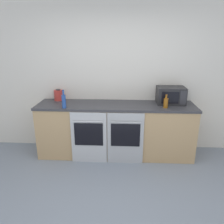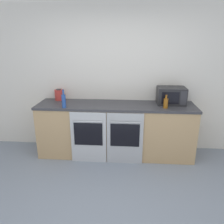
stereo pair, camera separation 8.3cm
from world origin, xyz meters
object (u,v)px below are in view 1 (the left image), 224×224
Objects in this scene: oven_right at (125,138)px; bottle_amber at (166,103)px; microwave at (171,95)px; kettle at (58,95)px; oven_left at (89,138)px; bottle_blue at (64,101)px.

bottle_amber is at bearing 14.82° from oven_right.
microwave is 2.32× the size of kettle.
bottle_amber is at bearing 7.79° from oven_left.
oven_left is at bearing -41.06° from kettle.
bottle_amber is (1.64, 0.10, -0.03)m from bottle_blue.
kettle is at bearing 176.98° from microwave.
microwave is 2.13× the size of bottle_amber.
bottle_blue is (-0.40, 0.07, 0.60)m from oven_left.
oven_left is 1.56m from microwave.
oven_right is at bearing -150.42° from microwave.
oven_left is 0.72m from bottle_blue.
oven_left is at bearing -162.31° from microwave.
bottle_blue reaches higher than kettle.
bottle_amber is 1.09× the size of kettle.
bottle_blue reaches higher than microwave.
oven_left is 4.39× the size of kettle.
microwave is 1.57× the size of bottle_blue.
oven_right is 4.04× the size of bottle_amber.
kettle is (-1.86, 0.37, 0.01)m from bottle_amber.
oven_right is at bearing -4.08° from bottle_blue.
bottle_blue is at bearing -176.55° from bottle_amber.
kettle reaches higher than oven_right.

